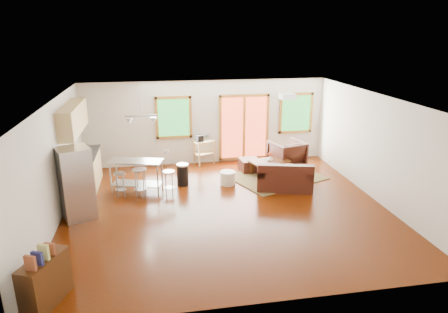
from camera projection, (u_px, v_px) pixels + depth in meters
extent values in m
cube|color=#330F01|center=(226.00, 209.00, 9.51)|extent=(7.50, 7.00, 0.02)
cube|color=silver|center=(226.00, 99.00, 8.71)|extent=(7.50, 7.00, 0.02)
cube|color=beige|center=(206.00, 122.00, 12.40)|extent=(7.50, 0.02, 2.60)
cube|color=beige|center=(53.00, 166.00, 8.49)|extent=(0.02, 7.00, 2.60)
cube|color=beige|center=(378.00, 148.00, 9.73)|extent=(0.02, 7.00, 2.60)
cube|color=beige|center=(269.00, 228.00, 5.82)|extent=(7.50, 0.02, 2.60)
cube|color=#1D5B22|center=(174.00, 118.00, 12.13)|extent=(0.94, 0.02, 1.14)
cube|color=#8F591D|center=(173.00, 98.00, 11.94)|extent=(1.10, 0.05, 0.08)
cube|color=#8F591D|center=(174.00, 137.00, 12.31)|extent=(1.10, 0.05, 0.08)
cube|color=#8F591D|center=(157.00, 118.00, 12.04)|extent=(0.08, 0.05, 1.30)
cube|color=#8F591D|center=(190.00, 117.00, 12.21)|extent=(0.08, 0.05, 1.30)
cube|color=#BC3F25|center=(244.00, 127.00, 12.61)|extent=(1.44, 0.02, 1.94)
cube|color=#8F591D|center=(244.00, 96.00, 12.30)|extent=(1.60, 0.05, 0.08)
cube|color=#8F591D|center=(244.00, 158.00, 12.92)|extent=(1.60, 0.05, 0.08)
cube|color=#8F591D|center=(220.00, 128.00, 12.49)|extent=(0.08, 0.05, 2.10)
cube|color=#8F591D|center=(267.00, 126.00, 12.74)|extent=(0.08, 0.05, 2.10)
cube|color=#8F591D|center=(244.00, 127.00, 12.61)|extent=(0.08, 0.05, 1.94)
cube|color=#1D5B22|center=(296.00, 113.00, 12.77)|extent=(0.94, 0.02, 1.14)
cube|color=#8F591D|center=(297.00, 94.00, 12.59)|extent=(1.10, 0.05, 0.08)
cube|color=#8F591D|center=(295.00, 132.00, 12.96)|extent=(1.10, 0.05, 0.08)
cube|color=#8F591D|center=(281.00, 114.00, 12.69)|extent=(0.08, 0.05, 1.30)
cube|color=#8F591D|center=(311.00, 113.00, 12.86)|extent=(0.08, 0.05, 1.30)
cube|color=#3C5B33|center=(276.00, 177.00, 11.48)|extent=(2.96, 2.66, 0.02)
cube|color=black|center=(284.00, 181.00, 10.63)|extent=(1.60, 1.15, 0.40)
cube|color=black|center=(286.00, 172.00, 10.22)|extent=(1.44, 0.55, 0.37)
cube|color=black|center=(261.00, 171.00, 10.59)|extent=(0.39, 0.84, 0.15)
cube|color=black|center=(309.00, 172.00, 10.50)|extent=(0.39, 0.84, 0.15)
cube|color=black|center=(272.00, 171.00, 10.62)|extent=(0.71, 0.66, 0.12)
cube|color=black|center=(297.00, 172.00, 10.57)|extent=(0.71, 0.66, 0.12)
cube|color=#331909|center=(269.00, 161.00, 11.55)|extent=(1.23, 0.94, 0.04)
cube|color=#331909|center=(260.00, 173.00, 11.22)|extent=(0.08, 0.08, 0.39)
cube|color=#331909|center=(287.00, 169.00, 11.61)|extent=(0.08, 0.08, 0.39)
cube|color=#331909|center=(251.00, 168.00, 11.63)|extent=(0.08, 0.08, 0.39)
cube|color=#331909|center=(278.00, 164.00, 12.02)|extent=(0.08, 0.08, 0.39)
imported|color=black|center=(287.00, 153.00, 12.13)|extent=(1.11, 1.07, 0.94)
cube|color=black|center=(250.00, 165.00, 11.93)|extent=(0.61, 0.61, 0.37)
cylinder|color=silver|center=(228.00, 178.00, 10.92)|extent=(0.44, 0.44, 0.37)
imported|color=silver|center=(270.00, 159.00, 11.55)|extent=(0.21, 0.21, 0.16)
sphere|color=red|center=(271.00, 154.00, 11.52)|extent=(0.08, 0.08, 0.06)
sphere|color=red|center=(269.00, 154.00, 11.49)|extent=(0.08, 0.08, 0.06)
sphere|color=red|center=(270.00, 153.00, 11.53)|extent=(0.08, 0.08, 0.06)
imported|color=brown|center=(286.00, 161.00, 11.20)|extent=(0.20, 0.09, 0.27)
cube|color=tan|center=(85.00, 175.00, 10.39)|extent=(0.60, 2.20, 0.90)
cube|color=black|center=(83.00, 158.00, 10.25)|extent=(0.64, 2.24, 0.04)
cube|color=tan|center=(73.00, 119.00, 9.91)|extent=(0.36, 2.20, 0.70)
cylinder|color=#B7BABC|center=(79.00, 160.00, 9.75)|extent=(0.12, 0.12, 0.18)
cube|color=black|center=(84.00, 149.00, 10.59)|extent=(0.22, 0.18, 0.20)
cube|color=#B7BABC|center=(76.00, 183.00, 8.80)|extent=(0.85, 0.84, 1.64)
cube|color=gray|center=(91.00, 181.00, 8.97)|extent=(0.25, 0.56, 1.61)
cylinder|color=gray|center=(94.00, 177.00, 8.77)|extent=(0.03, 0.03, 1.10)
cylinder|color=gray|center=(89.00, 172.00, 9.09)|extent=(0.03, 0.03, 1.10)
cube|color=#B7BABC|center=(136.00, 161.00, 10.22)|extent=(1.46, 0.91, 0.04)
cube|color=gray|center=(137.00, 184.00, 10.41)|extent=(1.35, 0.81, 0.03)
cylinder|color=gray|center=(111.00, 179.00, 10.22)|extent=(0.05, 0.05, 0.83)
cylinder|color=gray|center=(158.00, 181.00, 10.09)|extent=(0.05, 0.05, 0.83)
cylinder|color=gray|center=(117.00, 173.00, 10.61)|extent=(0.05, 0.05, 0.83)
cylinder|color=gray|center=(162.00, 175.00, 10.48)|extent=(0.05, 0.05, 0.83)
imported|color=silver|center=(166.00, 151.00, 10.45)|extent=(0.14, 0.12, 0.13)
cylinder|color=#B7BABC|center=(119.00, 174.00, 9.98)|extent=(0.36, 0.36, 0.04)
cylinder|color=gray|center=(123.00, 184.00, 10.18)|extent=(0.03, 0.03, 0.60)
cylinder|color=gray|center=(117.00, 185.00, 10.12)|extent=(0.03, 0.03, 0.60)
cylinder|color=gray|center=(118.00, 187.00, 9.98)|extent=(0.03, 0.03, 0.60)
cylinder|color=gray|center=(124.00, 186.00, 10.04)|extent=(0.03, 0.03, 0.60)
cylinder|color=gray|center=(121.00, 189.00, 10.11)|extent=(0.33, 0.33, 0.01)
cylinder|color=#B7BABC|center=(140.00, 170.00, 9.90)|extent=(0.42, 0.42, 0.04)
cylinder|color=gray|center=(145.00, 183.00, 10.11)|extent=(0.03, 0.03, 0.72)
cylinder|color=gray|center=(137.00, 183.00, 10.11)|extent=(0.03, 0.03, 0.72)
cylinder|color=gray|center=(136.00, 185.00, 9.92)|extent=(0.03, 0.03, 0.72)
cylinder|color=gray|center=(144.00, 185.00, 9.92)|extent=(0.03, 0.03, 0.72)
cylinder|color=gray|center=(141.00, 189.00, 10.06)|extent=(0.38, 0.38, 0.02)
cylinder|color=#B7BABC|center=(169.00, 172.00, 10.09)|extent=(0.32, 0.32, 0.04)
cylinder|color=gray|center=(172.00, 182.00, 10.28)|extent=(0.02, 0.02, 0.61)
cylinder|color=gray|center=(166.00, 183.00, 10.26)|extent=(0.02, 0.02, 0.61)
cylinder|color=gray|center=(166.00, 185.00, 10.11)|extent=(0.02, 0.02, 0.61)
cylinder|color=gray|center=(172.00, 185.00, 10.12)|extent=(0.02, 0.02, 0.61)
cylinder|color=gray|center=(169.00, 188.00, 10.23)|extent=(0.29, 0.29, 0.01)
cylinder|color=black|center=(183.00, 175.00, 10.84)|extent=(0.38, 0.38, 0.56)
cylinder|color=#B7BABC|center=(182.00, 165.00, 10.75)|extent=(0.39, 0.39, 0.05)
cube|color=tan|center=(204.00, 141.00, 12.41)|extent=(0.74, 0.62, 0.04)
cube|color=tan|center=(204.00, 153.00, 12.52)|extent=(0.69, 0.58, 0.03)
cube|color=tan|center=(199.00, 155.00, 12.25)|extent=(0.05, 0.05, 0.75)
cube|color=tan|center=(214.00, 152.00, 12.53)|extent=(0.05, 0.05, 0.75)
cube|color=tan|center=(194.00, 153.00, 12.50)|extent=(0.05, 0.05, 0.75)
cube|color=tan|center=(209.00, 150.00, 12.79)|extent=(0.05, 0.05, 0.75)
cube|color=black|center=(199.00, 138.00, 12.28)|extent=(0.25, 0.24, 0.20)
cylinder|color=#B7BABC|center=(208.00, 137.00, 12.46)|extent=(0.19, 0.19, 0.16)
cube|color=#331909|center=(45.00, 281.00, 6.11)|extent=(0.65, 0.94, 0.78)
cube|color=brown|center=(30.00, 263.00, 5.68)|extent=(0.18, 0.11, 0.23)
cube|color=navy|center=(37.00, 258.00, 5.82)|extent=(0.18, 0.11, 0.21)
cube|color=tan|center=(43.00, 252.00, 5.95)|extent=(0.18, 0.11, 0.25)
cube|color=brown|center=(50.00, 249.00, 6.09)|extent=(0.18, 0.11, 0.19)
cube|color=white|center=(287.00, 96.00, 9.56)|extent=(0.35, 0.35, 0.12)
cylinder|color=gray|center=(140.00, 104.00, 9.90)|extent=(0.02, 0.02, 0.60)
cube|color=gray|center=(141.00, 116.00, 9.99)|extent=(0.80, 0.04, 0.03)
cone|color=#B7BABC|center=(129.00, 121.00, 9.98)|extent=(0.18, 0.18, 0.14)
cone|color=#B7BABC|center=(153.00, 120.00, 10.07)|extent=(0.18, 0.18, 0.14)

